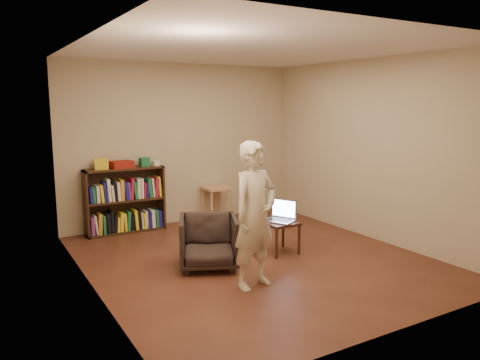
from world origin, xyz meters
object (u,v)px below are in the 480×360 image
stool (216,193)px  person (255,215)px  bookshelf (125,204)px  armchair (208,242)px  laptop (281,216)px  side_table (280,227)px

stool → person: size_ratio=0.37×
stool → bookshelf: bearing=176.6°
armchair → person: person is taller
laptop → armchair: bearing=-113.7°
armchair → laptop: 1.12m
stool → side_table: 1.96m
armchair → laptop: bearing=27.4°
person → stool: bearing=57.3°
stool → person: (-0.96, -2.76, 0.32)m
side_table → laptop: size_ratio=0.93×
bookshelf → laptop: bearing=-53.3°
stool → laptop: size_ratio=1.27×
person → side_table: bearing=28.2°
armchair → bookshelf: bearing=125.1°
armchair → laptop: size_ratio=1.53×
laptop → person: person is taller
bookshelf → person: bearing=-78.8°
bookshelf → armchair: (0.40, -2.08, -0.12)m
armchair → side_table: (1.07, 0.03, 0.03)m
bookshelf → laptop: bookshelf is taller
armchair → side_table: bearing=25.8°
side_table → laptop: 0.14m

